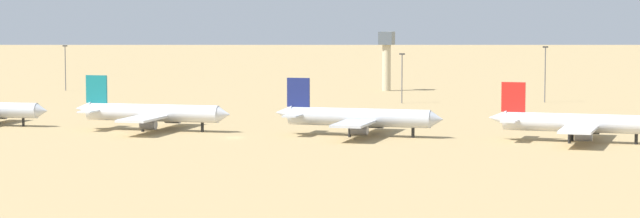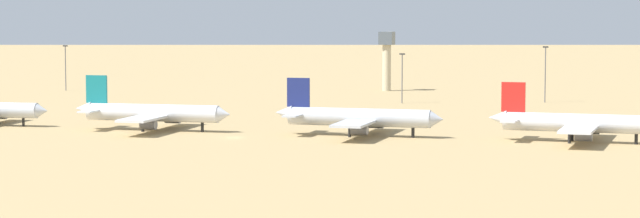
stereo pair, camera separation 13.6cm
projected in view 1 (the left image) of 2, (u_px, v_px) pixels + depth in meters
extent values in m
plane|color=tan|center=(234.00, 138.00, 294.27)|extent=(4000.00, 4000.00, 0.00)
pyramid|color=#8C6C60|center=(228.00, 2.00, 1571.67)|extent=(283.98, 264.07, 74.91)
cone|color=silver|center=(42.00, 111.00, 320.02)|extent=(3.46, 4.18, 3.87)
cylinder|color=slate|center=(0.00, 115.00, 330.78)|extent=(3.89, 2.62, 2.24)
cylinder|color=black|center=(23.00, 122.00, 321.35)|extent=(0.71, 0.71, 2.24)
cylinder|color=silver|center=(153.00, 113.00, 310.33)|extent=(35.24, 6.42, 4.38)
cone|color=silver|center=(224.00, 114.00, 305.58)|extent=(3.52, 4.35, 4.16)
cone|color=silver|center=(84.00, 109.00, 315.02)|extent=(4.59, 3.97, 3.72)
cube|color=#14727A|center=(97.00, 89.00, 313.67)|extent=(5.72, 0.88, 7.12)
cube|color=silver|center=(104.00, 108.00, 318.34)|extent=(3.93, 7.64, 0.39)
cube|color=silver|center=(90.00, 111.00, 309.89)|extent=(3.93, 7.64, 0.39)
cube|color=silver|center=(157.00, 115.00, 310.11)|extent=(9.48, 35.42, 0.61)
cylinder|color=slate|center=(173.00, 119.00, 317.89)|extent=(4.08, 2.64, 2.41)
cylinder|color=slate|center=(148.00, 125.00, 302.04)|extent=(4.08, 2.64, 2.41)
cylinder|color=black|center=(202.00, 127.00, 307.30)|extent=(0.77, 0.77, 2.41)
cylinder|color=black|center=(151.00, 125.00, 313.56)|extent=(0.77, 0.77, 2.41)
cylinder|color=black|center=(143.00, 127.00, 308.49)|extent=(0.77, 0.77, 2.41)
cylinder|color=silver|center=(359.00, 117.00, 297.45)|extent=(35.33, 5.54, 4.40)
cone|color=silver|center=(437.00, 119.00, 292.20)|extent=(3.43, 4.29, 4.18)
cone|color=silver|center=(284.00, 113.00, 302.64)|extent=(4.52, 3.88, 3.74)
cube|color=navy|center=(298.00, 92.00, 301.19)|extent=(5.74, 0.74, 7.15)
cube|color=silver|center=(304.00, 112.00, 305.85)|extent=(3.76, 7.59, 0.40)
cube|color=silver|center=(293.00, 115.00, 297.42)|extent=(3.76, 7.59, 0.40)
cube|color=silver|center=(363.00, 120.00, 297.20)|extent=(8.62, 35.43, 0.62)
cylinder|color=slate|center=(376.00, 123.00, 304.93)|extent=(4.04, 2.55, 2.42)
cylinder|color=slate|center=(359.00, 130.00, 289.12)|extent=(4.04, 2.55, 2.42)
cylinder|color=black|center=(413.00, 133.00, 294.06)|extent=(0.77, 0.77, 2.42)
cylinder|color=black|center=(355.00, 130.00, 300.72)|extent=(0.77, 0.77, 2.42)
cylinder|color=black|center=(350.00, 132.00, 295.66)|extent=(0.77, 0.77, 2.42)
cylinder|color=silver|center=(578.00, 123.00, 283.91)|extent=(34.62, 4.68, 4.32)
cone|color=silver|center=(498.00, 118.00, 289.77)|extent=(4.36, 3.72, 3.67)
cube|color=red|center=(513.00, 97.00, 288.19)|extent=(5.62, 0.60, 7.02)
cube|color=silver|center=(516.00, 118.00, 292.72)|extent=(3.53, 7.38, 0.39)
cube|color=silver|center=(510.00, 121.00, 284.55)|extent=(3.53, 7.38, 0.39)
cube|color=silver|center=(583.00, 126.00, 283.62)|extent=(7.70, 34.65, 0.61)
cylinder|color=slate|center=(591.00, 129.00, 291.07)|extent=(3.91, 2.42, 2.38)
cylinder|color=slate|center=(584.00, 136.00, 275.74)|extent=(3.91, 2.42, 2.38)
cylinder|color=black|center=(636.00, 139.00, 280.05)|extent=(0.76, 0.76, 2.38)
cylinder|color=black|center=(572.00, 136.00, 287.15)|extent=(0.76, 0.76, 2.38)
cylinder|color=black|center=(569.00, 138.00, 282.25)|extent=(0.76, 0.76, 2.38)
cylinder|color=#C6B793|center=(386.00, 68.00, 456.83)|extent=(3.20, 3.20, 17.23)
cube|color=#4C5660|center=(387.00, 38.00, 455.90)|extent=(5.20, 5.20, 4.86)
cylinder|color=#59595E|center=(65.00, 69.00, 458.45)|extent=(0.36, 0.36, 16.49)
cube|color=#333333|center=(65.00, 46.00, 457.74)|extent=(1.80, 0.50, 0.50)
cylinder|color=#59595E|center=(545.00, 75.00, 401.84)|extent=(0.36, 0.36, 17.95)
cube|color=#333333|center=(545.00, 47.00, 401.07)|extent=(1.80, 0.50, 0.50)
cylinder|color=#59595E|center=(402.00, 79.00, 398.40)|extent=(0.36, 0.36, 15.79)
cube|color=#333333|center=(402.00, 54.00, 397.72)|extent=(1.80, 0.50, 0.50)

